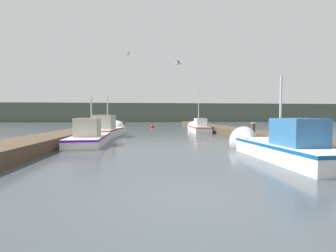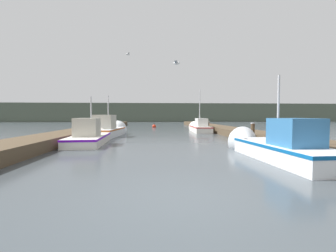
{
  "view_description": "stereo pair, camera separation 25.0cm",
  "coord_description": "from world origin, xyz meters",
  "px_view_note": "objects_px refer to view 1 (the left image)",
  "views": [
    {
      "loc": [
        -0.76,
        -4.06,
        1.59
      ],
      "look_at": [
        0.53,
        11.48,
        0.86
      ],
      "focal_mm": 24.0,
      "sensor_mm": 36.0,
      "label": 1
    },
    {
      "loc": [
        -0.51,
        -4.08,
        1.59
      ],
      "look_at": [
        0.53,
        11.48,
        0.86
      ],
      "focal_mm": 24.0,
      "sensor_mm": 36.0,
      "label": 2
    }
  ],
  "objects_px": {
    "fishing_boat_3": "(198,127)",
    "channel_buoy": "(152,126)",
    "fishing_boat_1": "(93,136)",
    "fishing_boat_2": "(108,129)",
    "seagull_1": "(128,54)",
    "mooring_piling_3": "(206,126)",
    "mooring_piling_1": "(253,134)",
    "fishing_boat_0": "(276,146)",
    "mooring_piling_2": "(89,130)",
    "seagull_lead": "(179,63)"
  },
  "relations": [
    {
      "from": "fishing_boat_3",
      "to": "channel_buoy",
      "type": "xyz_separation_m",
      "value": [
        -4.43,
        8.11,
        -0.28
      ]
    },
    {
      "from": "fishing_boat_1",
      "to": "fishing_boat_2",
      "type": "height_order",
      "value": "fishing_boat_2"
    },
    {
      "from": "fishing_boat_3",
      "to": "seagull_1",
      "type": "height_order",
      "value": "seagull_1"
    },
    {
      "from": "fishing_boat_2",
      "to": "channel_buoy",
      "type": "bearing_deg",
      "value": 78.43
    },
    {
      "from": "mooring_piling_3",
      "to": "fishing_boat_1",
      "type": "bearing_deg",
      "value": -135.81
    },
    {
      "from": "fishing_boat_3",
      "to": "mooring_piling_1",
      "type": "height_order",
      "value": "fishing_boat_3"
    },
    {
      "from": "channel_buoy",
      "to": "mooring_piling_3",
      "type": "bearing_deg",
      "value": -54.24
    },
    {
      "from": "fishing_boat_0",
      "to": "seagull_1",
      "type": "relative_size",
      "value": 10.27
    },
    {
      "from": "mooring_piling_2",
      "to": "seagull_1",
      "type": "bearing_deg",
      "value": -22.35
    },
    {
      "from": "fishing_boat_1",
      "to": "mooring_piling_2",
      "type": "relative_size",
      "value": 6.23
    },
    {
      "from": "channel_buoy",
      "to": "seagull_lead",
      "type": "relative_size",
      "value": 1.79
    },
    {
      "from": "fishing_boat_0",
      "to": "channel_buoy",
      "type": "bearing_deg",
      "value": 98.82
    },
    {
      "from": "fishing_boat_0",
      "to": "seagull_lead",
      "type": "bearing_deg",
      "value": 153.93
    },
    {
      "from": "fishing_boat_3",
      "to": "mooring_piling_2",
      "type": "xyz_separation_m",
      "value": [
        -9.33,
        -4.83,
        0.07
      ]
    },
    {
      "from": "fishing_boat_0",
      "to": "mooring_piling_1",
      "type": "xyz_separation_m",
      "value": [
        0.86,
        3.7,
        0.15
      ]
    },
    {
      "from": "fishing_boat_0",
      "to": "mooring_piling_1",
      "type": "relative_size",
      "value": 4.76
    },
    {
      "from": "fishing_boat_1",
      "to": "fishing_boat_3",
      "type": "bearing_deg",
      "value": 42.6
    },
    {
      "from": "mooring_piling_2",
      "to": "fishing_boat_2",
      "type": "bearing_deg",
      "value": 33.18
    },
    {
      "from": "seagull_lead",
      "to": "fishing_boat_0",
      "type": "bearing_deg",
      "value": 81.07
    },
    {
      "from": "fishing_boat_0",
      "to": "fishing_boat_3",
      "type": "height_order",
      "value": "fishing_boat_3"
    },
    {
      "from": "mooring_piling_3",
      "to": "seagull_1",
      "type": "relative_size",
      "value": 1.83
    },
    {
      "from": "fishing_boat_1",
      "to": "mooring_piling_1",
      "type": "xyz_separation_m",
      "value": [
        9.01,
        -1.81,
        0.21
      ]
    },
    {
      "from": "fishing_boat_1",
      "to": "mooring_piling_3",
      "type": "bearing_deg",
      "value": 41.18
    },
    {
      "from": "fishing_boat_3",
      "to": "mooring_piling_3",
      "type": "height_order",
      "value": "fishing_boat_3"
    },
    {
      "from": "fishing_boat_3",
      "to": "seagull_1",
      "type": "xyz_separation_m",
      "value": [
        -6.3,
        -6.07,
        5.41
      ]
    },
    {
      "from": "fishing_boat_2",
      "to": "channel_buoy",
      "type": "height_order",
      "value": "fishing_boat_2"
    },
    {
      "from": "mooring_piling_1",
      "to": "mooring_piling_2",
      "type": "height_order",
      "value": "mooring_piling_1"
    },
    {
      "from": "fishing_boat_0",
      "to": "mooring_piling_3",
      "type": "height_order",
      "value": "fishing_boat_0"
    },
    {
      "from": "mooring_piling_2",
      "to": "channel_buoy",
      "type": "distance_m",
      "value": 13.84
    },
    {
      "from": "fishing_boat_2",
      "to": "mooring_piling_2",
      "type": "bearing_deg",
      "value": -141.77
    },
    {
      "from": "fishing_boat_1",
      "to": "mooring_piling_3",
      "type": "relative_size",
      "value": 5.97
    },
    {
      "from": "fishing_boat_0",
      "to": "mooring_piling_3",
      "type": "distance_m",
      "value": 14.48
    },
    {
      "from": "fishing_boat_2",
      "to": "seagull_1",
      "type": "bearing_deg",
      "value": -44.99
    },
    {
      "from": "fishing_boat_0",
      "to": "channel_buoy",
      "type": "height_order",
      "value": "fishing_boat_0"
    },
    {
      "from": "fishing_boat_2",
      "to": "seagull_lead",
      "type": "height_order",
      "value": "seagull_lead"
    },
    {
      "from": "mooring_piling_1",
      "to": "channel_buoy",
      "type": "bearing_deg",
      "value": 106.05
    },
    {
      "from": "fishing_boat_3",
      "to": "seagull_lead",
      "type": "relative_size",
      "value": 10.1
    },
    {
      "from": "mooring_piling_3",
      "to": "seagull_lead",
      "type": "distance_m",
      "value": 14.08
    },
    {
      "from": "mooring_piling_1",
      "to": "mooring_piling_3",
      "type": "bearing_deg",
      "value": 89.08
    },
    {
      "from": "fishing_boat_2",
      "to": "mooring_piling_1",
      "type": "bearing_deg",
      "value": -29.84
    },
    {
      "from": "mooring_piling_1",
      "to": "seagull_1",
      "type": "relative_size",
      "value": 2.16
    },
    {
      "from": "seagull_lead",
      "to": "seagull_1",
      "type": "distance_m",
      "value": 7.13
    },
    {
      "from": "mooring_piling_3",
      "to": "seagull_1",
      "type": "height_order",
      "value": "seagull_1"
    },
    {
      "from": "fishing_boat_3",
      "to": "seagull_1",
      "type": "bearing_deg",
      "value": -134.3
    },
    {
      "from": "fishing_boat_1",
      "to": "channel_buoy",
      "type": "distance_m",
      "value": 16.9
    },
    {
      "from": "channel_buoy",
      "to": "fishing_boat_1",
      "type": "bearing_deg",
      "value": -102.84
    },
    {
      "from": "fishing_boat_0",
      "to": "fishing_boat_1",
      "type": "height_order",
      "value": "fishing_boat_0"
    },
    {
      "from": "fishing_boat_0",
      "to": "mooring_piling_1",
      "type": "bearing_deg",
      "value": 74.43
    },
    {
      "from": "fishing_boat_0",
      "to": "seagull_lead",
      "type": "relative_size",
      "value": 10.17
    },
    {
      "from": "fishing_boat_1",
      "to": "fishing_boat_3",
      "type": "height_order",
      "value": "fishing_boat_3"
    }
  ]
}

